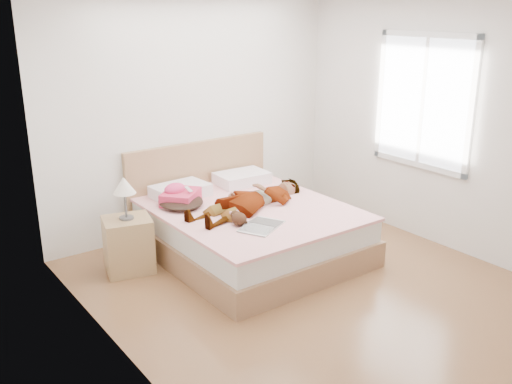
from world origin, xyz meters
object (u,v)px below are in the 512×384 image
magazine (262,226)px  coffee_mug (237,218)px  nightstand (128,241)px  plush_toy (238,218)px  bed (245,226)px  phone (189,189)px  towel (179,195)px  woman (251,196)px

magazine → coffee_mug: 0.26m
magazine → nightstand: bearing=137.3°
magazine → plush_toy: bearing=126.4°
bed → magazine: size_ratio=3.97×
magazine → nightstand: size_ratio=0.55×
phone → bed: bearing=-48.3°
nightstand → magazine: bearing=-42.7°
bed → plush_toy: 0.62m
bed → plush_toy: (-0.36, -0.40, 0.30)m
nightstand → plush_toy: bearing=-40.4°
nightstand → towel: bearing=14.2°
woman → towel: (-0.55, 0.52, -0.02)m
magazine → coffee_mug: (-0.12, 0.22, 0.04)m
coffee_mug → magazine: bearing=-61.5°
phone → bed: size_ratio=0.04×
towel → coffee_mug: (0.16, -0.81, -0.04)m
coffee_mug → plush_toy: (-0.01, -0.04, 0.02)m
coffee_mug → towel: bearing=101.2°
woman → bed: size_ratio=0.73×
towel → magazine: towel is taller
woman → nightstand: (-1.21, 0.35, -0.30)m
magazine → phone: bearing=104.3°
phone → nightstand: (-0.71, -0.05, -0.37)m
woman → magazine: size_ratio=2.90×
woman → nightstand: 1.29m
woman → coffee_mug: size_ratio=12.76×
phone → towel: size_ratio=0.17×
magazine → nightstand: nightstand is taller
phone → nightstand: 0.80m
magazine → plush_toy: (-0.13, 0.18, 0.05)m
woman → magazine: 0.59m
woman → magazine: (-0.26, -0.52, -0.10)m
woman → bed: 0.35m
plush_toy → nightstand: size_ratio=0.24×
coffee_mug → plush_toy: 0.05m
woman → magazine: woman is taller
magazine → plush_toy: size_ratio=2.31×
woman → bed: bed is taller
nightstand → woman: bearing=-16.0°
towel → magazine: 1.08m
phone → plush_toy: size_ratio=0.40×
bed → coffee_mug: size_ratio=17.51×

